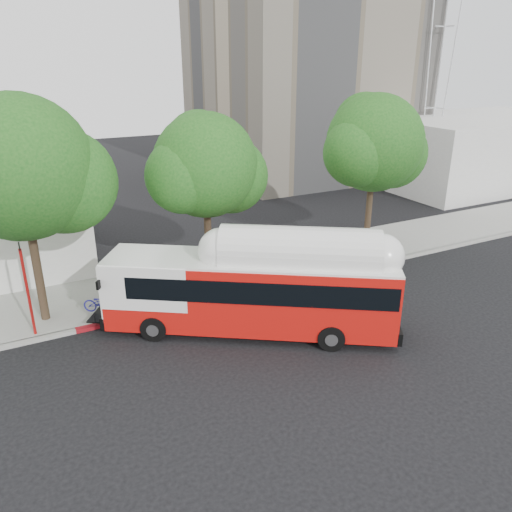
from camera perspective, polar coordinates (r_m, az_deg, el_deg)
The scene contains 10 objects.
ground at distance 21.64m, azimuth 3.31°, elevation -8.43°, with size 120.00×120.00×0.00m, color black.
sidewalk at distance 26.78m, azimuth -3.74°, elevation -2.08°, with size 60.00×5.00×0.15m, color gray.
curb_strip at distance 24.63m, azimuth -1.29°, elevation -4.25°, with size 60.00×0.30×0.15m, color gray.
red_curb_segment at distance 23.62m, azimuth -7.87°, elevation -5.65°, with size 10.00×0.32×0.16m, color maroon.
street_tree_left at distance 22.04m, azimuth -24.09°, elevation 8.74°, with size 6.67×5.80×9.74m.
street_tree_mid at distance 24.40m, azimuth -4.94°, elevation 9.92°, with size 5.75×5.00×8.62m.
street_tree_right at distance 29.43m, azimuth 13.94°, elevation 12.08°, with size 6.21×5.40×9.18m.
horizon_block at distance 51.60m, azimuth 23.95°, elevation 11.09°, with size 20.00×12.00×6.00m, color silver.
transit_bus at distance 20.73m, azimuth -0.41°, elevation -4.28°, with size 11.89×8.83×3.78m.
signal_pole at distance 22.11m, azimuth -24.66°, elevation -3.62°, with size 0.12×0.39×4.16m.
Camera 1 is at (-9.68, -16.04, 10.82)m, focal length 35.00 mm.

